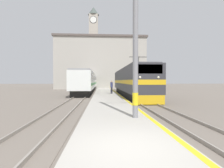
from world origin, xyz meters
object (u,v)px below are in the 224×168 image
catenary_mast (137,26)px  clock_tower (94,45)px  locomotive_train (131,82)px  person_on_platform (112,87)px  passenger_train (90,82)px

catenary_mast → clock_tower: clock_tower is taller
locomotive_train → person_on_platform: 2.74m
locomotive_train → clock_tower: bearing=100.3°
catenary_mast → passenger_train: bearing=97.7°
person_on_platform → clock_tower: clock_tower is taller
locomotive_train → person_on_platform: bearing=174.8°
passenger_train → clock_tower: 23.59m
person_on_platform → clock_tower: bearing=96.3°
clock_tower → catenary_mast: bearing=-85.3°
locomotive_train → passenger_train: locomotive_train is taller
person_on_platform → clock_tower: 38.98m
passenger_train → person_on_platform: 16.98m
passenger_train → clock_tower: size_ratio=1.42×
person_on_platform → clock_tower: (-4.03, 36.47, 13.15)m
catenary_mast → person_on_platform: (-0.26, 16.05, -3.41)m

